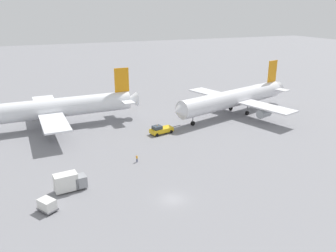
% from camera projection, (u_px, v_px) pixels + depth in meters
% --- Properties ---
extents(ground_plane, '(600.00, 600.00, 0.00)m').
position_uv_depth(ground_plane, '(173.00, 199.00, 61.25)').
color(ground_plane, gray).
extents(airliner_at_gate_left, '(57.43, 38.54, 15.63)m').
position_uv_depth(airliner_at_gate_left, '(41.00, 110.00, 95.27)').
color(airliner_at_gate_left, white).
rests_on(airliner_at_gate_left, ground).
extents(airliner_being_pushed, '(48.21, 39.86, 15.44)m').
position_uv_depth(airliner_being_pushed, '(234.00, 98.00, 108.84)').
color(airliner_being_pushed, silver).
rests_on(airliner_being_pushed, ground).
extents(pushback_tug, '(9.65, 4.03, 2.78)m').
position_uv_depth(pushback_tug, '(161.00, 130.00, 92.86)').
color(pushback_tug, gold).
rests_on(pushback_tug, ground).
extents(gse_catering_truck_tall, '(6.07, 3.04, 3.50)m').
position_uv_depth(gse_catering_truck_tall, '(70.00, 182.00, 63.72)').
color(gse_catering_truck_tall, gray).
rests_on(gse_catering_truck_tall, ground).
extents(gse_container_dolly_flat, '(3.55, 3.88, 2.15)m').
position_uv_depth(gse_container_dolly_flat, '(47.00, 205.00, 57.32)').
color(gse_container_dolly_flat, slate).
rests_on(gse_container_dolly_flat, ground).
extents(ground_crew_ramp_agent_by_cones, '(0.41, 0.42, 1.66)m').
position_uv_depth(ground_crew_ramp_agent_by_cones, '(137.00, 158.00, 75.79)').
color(ground_crew_ramp_agent_by_cones, '#2D3351').
rests_on(ground_crew_ramp_agent_by_cones, ground).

